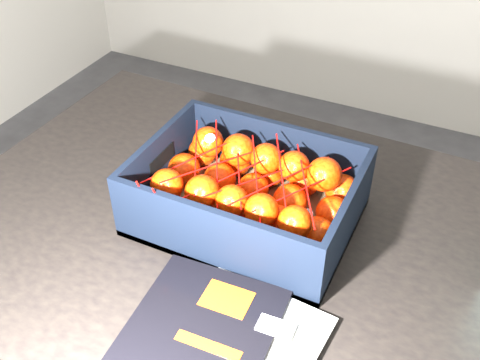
% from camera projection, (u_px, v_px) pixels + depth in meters
% --- Properties ---
extents(table, '(1.21, 0.82, 0.75)m').
position_uv_depth(table, '(262.00, 272.00, 1.06)').
color(table, black).
rests_on(table, ground).
extents(magazine_stack, '(0.29, 0.32, 0.02)m').
position_uv_depth(magazine_stack, '(210.00, 350.00, 0.80)').
color(magazine_stack, silver).
rests_on(magazine_stack, table).
extents(produce_crate, '(0.38, 0.28, 0.13)m').
position_uv_depth(produce_crate, '(247.00, 201.00, 1.01)').
color(produce_crate, brown).
rests_on(produce_crate, table).
extents(clementine_heap, '(0.36, 0.26, 0.11)m').
position_uv_depth(clementine_heap, '(248.00, 193.00, 1.00)').
color(clementine_heap, red).
rests_on(clementine_heap, produce_crate).
extents(mesh_net, '(0.31, 0.25, 0.09)m').
position_uv_depth(mesh_net, '(240.00, 174.00, 0.96)').
color(mesh_net, red).
rests_on(mesh_net, clementine_heap).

